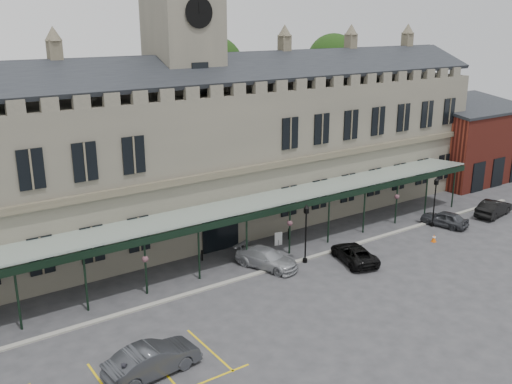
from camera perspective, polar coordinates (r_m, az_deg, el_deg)
ground at (r=37.53m, az=5.32°, el=-11.02°), size 140.00×140.00×0.00m
station_building at (r=47.72m, az=-6.81°, el=3.39°), size 60.00×10.36×17.30m
clock_tower at (r=46.70m, az=-7.14°, el=11.35°), size 5.60×5.60×24.80m
canopy at (r=41.97m, az=-1.14°, el=-4.22°), size 50.00×4.10×4.30m
brick_annex at (r=68.75m, az=20.47°, el=4.63°), size 12.40×8.36×9.23m
kerb at (r=41.40m, az=0.40°, el=-8.06°), size 60.00×0.40×0.12m
tree_behind_mid at (r=58.45m, az=-4.27°, el=12.24°), size 6.00×6.00×16.00m
tree_behind_right at (r=67.97m, az=7.71°, el=12.79°), size 6.00×6.00×16.00m
lamp_post_mid at (r=42.33m, az=5.01°, el=-3.64°), size 0.43×0.43×4.59m
lamp_post_right at (r=51.96m, az=17.46°, el=-0.52°), size 0.42×0.42×4.49m
traffic_cone at (r=49.08m, az=17.37°, el=-4.44°), size 0.40×0.40×0.64m
sign_board at (r=46.14m, az=2.26°, el=-4.71°), size 0.64×0.19×1.11m
bollard_left at (r=43.53m, az=-5.41°, el=-6.33°), size 0.15×0.15×0.83m
bollard_right at (r=47.42m, az=3.31°, el=-4.21°), size 0.17×0.17×0.93m
car_left_b at (r=30.86m, az=-10.30°, el=-16.18°), size 5.17×2.20×1.66m
car_taxi at (r=42.08m, az=1.07°, el=-6.65°), size 3.62×5.33×1.43m
car_van at (r=43.67m, az=9.77°, el=-6.09°), size 3.40×5.12×1.30m
car_right_a at (r=52.90m, az=18.32°, el=-2.54°), size 2.57×4.35×1.39m
car_right_b at (r=57.18m, az=22.68°, el=-1.49°), size 4.86×2.39×1.53m
person_a at (r=29.92m, az=-12.91°, el=-17.61°), size 0.69×0.61×1.58m
person_b at (r=30.45m, az=-11.52°, el=-16.90°), size 0.87×0.75×1.54m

